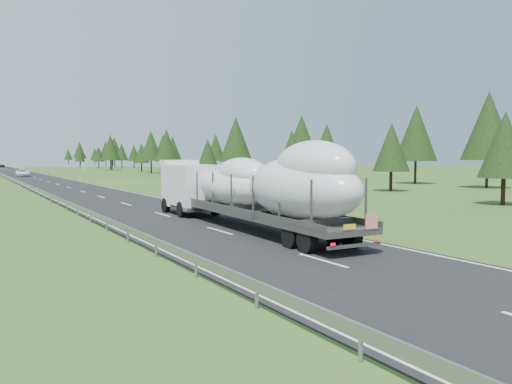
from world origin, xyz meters
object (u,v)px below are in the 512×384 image
highway_sign (84,169)px  distant_car_dark (2,166)px  distant_van (23,173)px  boat_truck (252,186)px

highway_sign → distant_car_dark: 124.22m
distant_van → boat_truck: bearing=-87.1°
distant_car_dark → boat_truck: bearing=-94.2°
distant_van → distant_car_dark: size_ratio=1.42×
boat_truck → distant_car_dark: 195.47m
distant_van → distant_car_dark: 104.90m
distant_van → distant_car_dark: distant_van is taller
highway_sign → distant_car_dark: highway_sign is taller
boat_truck → distant_car_dark: size_ratio=5.40×
highway_sign → boat_truck: bearing=-94.3°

